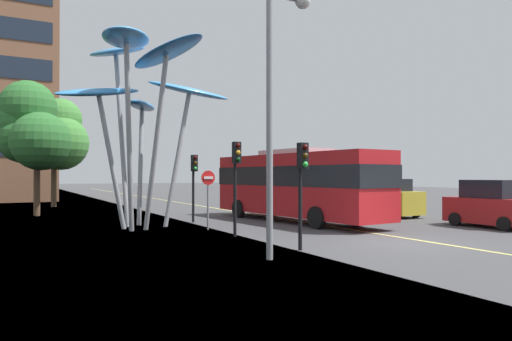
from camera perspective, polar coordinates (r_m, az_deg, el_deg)
ground at (r=16.18m, az=15.18°, el=-8.87°), size 120.00×240.00×0.10m
red_bus at (r=23.29m, az=4.75°, el=-1.42°), size 3.41×11.31×3.55m
leaf_sculpture at (r=21.23m, az=-14.08°, el=10.50°), size 7.76×8.56×8.55m
traffic_light_kerb_near at (r=14.31m, az=5.61°, el=-0.21°), size 0.28×0.42×3.28m
traffic_light_kerb_far at (r=17.38m, az=-2.43°, el=0.31°), size 0.28×0.42×3.53m
traffic_light_island_mid at (r=22.94m, az=-7.54°, el=-0.34°), size 0.28×0.42×3.28m
car_parked_near at (r=23.11m, az=26.72°, el=-3.79°), size 1.97×3.82×2.09m
car_parked_mid at (r=27.11m, az=15.73°, el=-3.31°), size 1.93×3.85×2.09m
street_lamp at (r=13.13m, az=2.80°, el=10.19°), size 1.40×0.44×7.46m
tree_pavement_near at (r=29.52m, az=-25.91°, el=4.72°), size 4.12×5.19×7.70m
tree_pavement_far at (r=36.93m, az=-22.73°, el=4.20°), size 3.87×5.06×7.89m
no_entry_sign at (r=19.80m, az=-5.85°, el=-2.40°), size 0.60×0.12×2.48m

